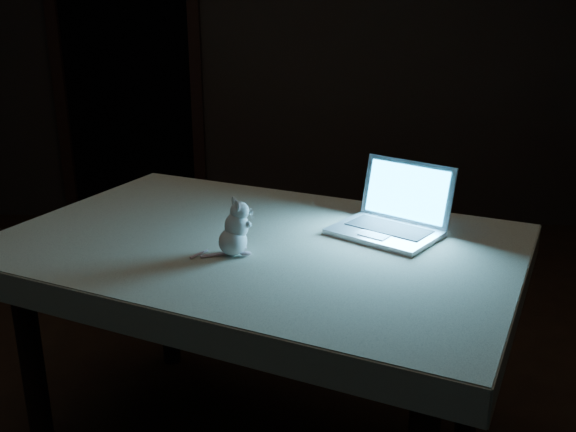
# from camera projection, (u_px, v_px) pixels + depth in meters

# --- Properties ---
(back_wall) EXTENTS (4.50, 0.04, 2.60)m
(back_wall) POSITION_uv_depth(u_px,v_px,m) (284.00, 40.00, 4.37)
(back_wall) COLOR black
(back_wall) RESTS_ON ground
(doorway) EXTENTS (1.06, 0.36, 2.13)m
(doorway) POSITION_uv_depth(u_px,v_px,m) (128.00, 74.00, 4.50)
(doorway) COLOR black
(doorway) RESTS_ON back_wall
(table) EXTENTS (1.78, 1.48, 0.82)m
(table) POSITION_uv_depth(u_px,v_px,m) (259.00, 353.00, 2.19)
(table) COLOR black
(table) RESTS_ON floor
(tablecloth) EXTENTS (1.94, 1.72, 0.09)m
(tablecloth) POSITION_uv_depth(u_px,v_px,m) (269.00, 258.00, 2.03)
(tablecloth) COLOR beige
(tablecloth) RESTS_ON table
(laptop) EXTENTS (0.44, 0.43, 0.22)m
(laptop) POSITION_uv_depth(u_px,v_px,m) (386.00, 202.00, 2.06)
(laptop) COLOR silver
(laptop) RESTS_ON tablecloth
(plush_mouse) EXTENTS (0.18, 0.18, 0.17)m
(plush_mouse) POSITION_uv_depth(u_px,v_px,m) (232.00, 227.00, 1.91)
(plush_mouse) COLOR silver
(plush_mouse) RESTS_ON tablecloth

